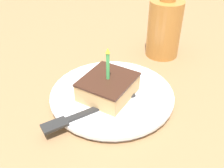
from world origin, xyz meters
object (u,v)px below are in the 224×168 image
Objects in this scene: fork at (85,113)px; bottle at (164,26)px; plate at (112,95)px; cake_slice at (108,87)px.

fork is 0.90× the size of bottle.
bottle is (-0.02, -0.32, 0.06)m from fork.
cake_slice reaches higher than plate.
plate is at bearing 86.24° from bottle.
plate is 0.08m from fork.
fork is (0.01, 0.08, 0.01)m from plate.
plate is 0.03m from cake_slice.
cake_slice is 0.60× the size of fork.
bottle is (-0.02, -0.23, 0.07)m from plate.
fork is at bearing 85.05° from cake_slice.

